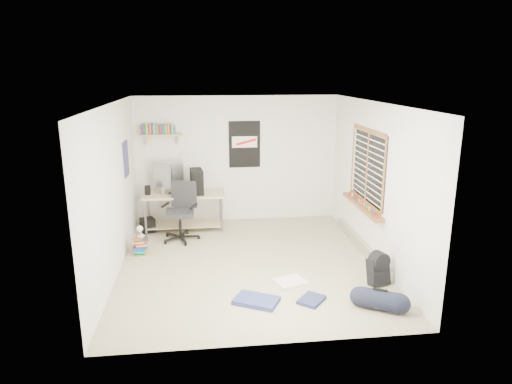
{
  "coord_description": "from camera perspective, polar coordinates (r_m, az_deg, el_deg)",
  "views": [
    {
      "loc": [
        -0.68,
        -6.68,
        2.95
      ],
      "look_at": [
        0.15,
        0.31,
        1.08
      ],
      "focal_mm": 32.0,
      "sensor_mm": 36.0,
      "label": 1
    }
  ],
  "objects": [
    {
      "name": "tshirt",
      "position": [
        6.7,
        4.3,
        -11.12
      ],
      "size": [
        0.51,
        0.47,
        0.04
      ],
      "primitive_type": "cube",
      "rotation": [
        0.0,
        0.0,
        0.36
      ],
      "color": "silver",
      "rests_on": "floor"
    },
    {
      "name": "left_wall",
      "position": [
        7.02,
        -17.43,
        0.15
      ],
      "size": [
        0.01,
        4.5,
        2.5
      ],
      "primitive_type": "cube",
      "color": "silver",
      "rests_on": "ground"
    },
    {
      "name": "floor",
      "position": [
        7.34,
        -0.89,
        -8.89
      ],
      "size": [
        4.0,
        4.5,
        0.01
      ],
      "primitive_type": "cube",
      "color": "gray",
      "rests_on": "ground"
    },
    {
      "name": "pc_tower",
      "position": [
        8.66,
        -7.42,
        1.27
      ],
      "size": [
        0.26,
        0.47,
        0.47
      ],
      "primitive_type": "cube",
      "rotation": [
        0.0,
        0.0,
        0.11
      ],
      "color": "black",
      "rests_on": "desk"
    },
    {
      "name": "ceiling",
      "position": [
        6.73,
        -0.97,
        11.07
      ],
      "size": [
        4.0,
        4.5,
        0.01
      ],
      "primitive_type": "cube",
      "color": "white",
      "rests_on": "ground"
    },
    {
      "name": "baseboard_heater",
      "position": [
        7.99,
        13.06,
        -6.52
      ],
      "size": [
        0.08,
        2.5,
        0.18
      ],
      "primitive_type": "cube",
      "color": "#B7B2A8",
      "rests_on": "floor"
    },
    {
      "name": "office_chair",
      "position": [
        8.25,
        -9.5,
        -2.7
      ],
      "size": [
        0.87,
        0.87,
        1.05
      ],
      "primitive_type": "cube",
      "rotation": [
        0.0,
        0.0,
        -0.34
      ],
      "color": "#232326",
      "rests_on": "floor"
    },
    {
      "name": "right_wall",
      "position": [
        7.4,
        14.71,
        1.08
      ],
      "size": [
        0.01,
        4.5,
        2.5
      ],
      "primitive_type": "cube",
      "color": "silver",
      "rests_on": "ground"
    },
    {
      "name": "window",
      "position": [
        7.61,
        13.62,
        3.07
      ],
      "size": [
        0.1,
        1.5,
        1.26
      ],
      "primitive_type": "cube",
      "color": "brown",
      "rests_on": "right_wall"
    },
    {
      "name": "duffel_bag",
      "position": [
        6.17,
        15.21,
        -12.81
      ],
      "size": [
        0.36,
        0.36,
        0.51
      ],
      "primitive_type": "cylinder",
      "rotation": [
        0.0,
        0.0,
        -0.52
      ],
      "color": "black",
      "rests_on": "floor"
    },
    {
      "name": "speaker_right",
      "position": [
        8.46,
        -8.62,
        -0.09
      ],
      "size": [
        0.12,
        0.12,
        0.19
      ],
      "primitive_type": "cube",
      "rotation": [
        0.0,
        0.0,
        -0.33
      ],
      "color": "black",
      "rests_on": "desk"
    },
    {
      "name": "speaker_left",
      "position": [
        8.75,
        -13.39,
        0.17
      ],
      "size": [
        0.1,
        0.1,
        0.19
      ],
      "primitive_type": "cube",
      "rotation": [
        0.0,
        0.0,
        -0.05
      ],
      "color": "black",
      "rests_on": "desk"
    },
    {
      "name": "desk",
      "position": [
        8.84,
        -8.93,
        -2.33
      ],
      "size": [
        1.67,
        1.23,
        0.7
      ],
      "primitive_type": "cube",
      "rotation": [
        0.0,
        0.0,
        0.42
      ],
      "color": "#C5B889",
      "rests_on": "floor"
    },
    {
      "name": "monitor_left",
      "position": [
        8.72,
        -11.57,
        1.23
      ],
      "size": [
        0.42,
        0.35,
        0.49
      ],
      "primitive_type": "cube",
      "rotation": [
        0.0,
        0.0,
        -0.62
      ],
      "color": "#ACABB0",
      "rests_on": "desk"
    },
    {
      "name": "desk_lamp",
      "position": [
        7.77,
        -14.19,
        -4.93
      ],
      "size": [
        0.17,
        0.22,
        0.19
      ],
      "primitive_type": "cube",
      "rotation": [
        0.0,
        0.0,
        0.37
      ],
      "color": "white",
      "rests_on": "book_stack"
    },
    {
      "name": "monitor_right",
      "position": [
        8.93,
        -10.38,
        1.57
      ],
      "size": [
        0.44,
        0.26,
        0.47
      ],
      "primitive_type": "cube",
      "rotation": [
        0.0,
        0.0,
        0.38
      ],
      "color": "#B7B7BC",
      "rests_on": "desk"
    },
    {
      "name": "back_wall",
      "position": [
        9.12,
        -2.38,
        4.11
      ],
      "size": [
        4.0,
        0.01,
        2.5
      ],
      "primitive_type": "cube",
      "color": "silver",
      "rests_on": "ground"
    },
    {
      "name": "jeans_a",
      "position": [
        6.16,
        0.04,
        -13.42
      ],
      "size": [
        0.67,
        0.58,
        0.06
      ],
      "primitive_type": "cube",
      "rotation": [
        0.0,
        0.0,
        -0.49
      ],
      "color": "navy",
      "rests_on": "floor"
    },
    {
      "name": "jeans_b",
      "position": [
        6.24,
        6.96,
        -13.22
      ],
      "size": [
        0.44,
        0.45,
        0.04
      ],
      "primitive_type": "cube",
      "rotation": [
        0.0,
        0.0,
        0.87
      ],
      "color": "#22294D",
      "rests_on": "floor"
    },
    {
      "name": "book_stack",
      "position": [
        7.87,
        -14.22,
        -6.46
      ],
      "size": [
        0.51,
        0.43,
        0.31
      ],
      "primitive_type": "cube",
      "rotation": [
        0.0,
        0.0,
        -0.13
      ],
      "color": "brown",
      "rests_on": "floor"
    },
    {
      "name": "poster_left_wall",
      "position": [
        8.12,
        -15.94,
        4.0
      ],
      "size": [
        0.02,
        0.42,
        0.6
      ],
      "primitive_type": "cube",
      "color": "navy",
      "rests_on": "left_wall"
    },
    {
      "name": "subwoofer",
      "position": [
        8.86,
        -13.38,
        -4.04
      ],
      "size": [
        0.32,
        0.32,
        0.27
      ],
      "primitive_type": "cube",
      "rotation": [
        0.0,
        0.0,
        0.41
      ],
      "color": "black",
      "rests_on": "floor"
    },
    {
      "name": "keyboard",
      "position": [
        8.79,
        -10.26,
        -0.17
      ],
      "size": [
        0.45,
        0.22,
        0.02
      ],
      "primitive_type": "cube",
      "rotation": [
        0.0,
        0.0,
        0.17
      ],
      "color": "black",
      "rests_on": "desk"
    },
    {
      "name": "wall_shelf",
      "position": [
        8.93,
        -11.75,
        7.03
      ],
      "size": [
        0.8,
        0.22,
        0.24
      ],
      "primitive_type": "cube",
      "color": "tan",
      "rests_on": "back_wall"
    },
    {
      "name": "poster_back_wall",
      "position": [
        9.06,
        -1.44,
        5.97
      ],
      "size": [
        0.62,
        0.03,
        0.92
      ],
      "primitive_type": "cube",
      "color": "black",
      "rests_on": "back_wall"
    },
    {
      "name": "backpack",
      "position": [
        6.8,
        15.03,
        -9.54
      ],
      "size": [
        0.34,
        0.3,
        0.38
      ],
      "primitive_type": "cube",
      "rotation": [
        0.0,
        0.0,
        0.31
      ],
      "color": "black",
      "rests_on": "floor"
    }
  ]
}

